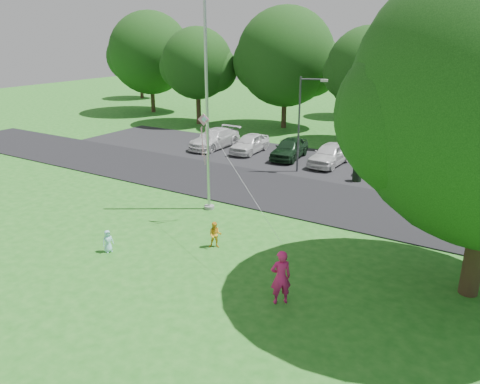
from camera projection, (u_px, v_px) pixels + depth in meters
The scene contains 13 objects.
ground at pixel (208, 268), 17.32m from camera, with size 120.00×120.00×0.00m, color #226E1D.
park_road at pixel (308, 197), 24.54m from camera, with size 60.00×6.00×0.06m, color black.
parking_strip at pixel (349, 168), 29.76m from camera, with size 42.00×7.00×0.06m, color black.
flagpole at pixel (207, 125), 21.71m from camera, with size 0.50×0.50×10.00m.
street_lamp at pixel (303, 116), 27.84m from camera, with size 1.55×0.76×5.80m.
trash_can at pixel (357, 175), 26.98m from camera, with size 0.55×0.55×0.88m.
tree_row at pixel (417, 68), 34.13m from camera, with size 64.35×11.94×10.88m.
horizon_trees at pixel (468, 79), 41.11m from camera, with size 77.46×7.20×7.02m.
parked_cars at pixel (345, 156), 29.75m from camera, with size 22.67×4.87×1.48m.
woman at pixel (281, 277), 14.81m from camera, with size 0.67×0.44×1.85m, color #D41C6A.
child_yellow at pixel (215, 235), 18.79m from camera, with size 0.53×0.41×1.09m, color yellow.
child_blue at pixel (108, 241), 18.44m from camera, with size 0.45×0.29×0.91m, color #A0E9F5.
kite at pixel (206, 133), 19.93m from camera, with size 6.27×4.52×2.89m.
Camera 1 is at (9.12, -12.52, 8.32)m, focal length 35.00 mm.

